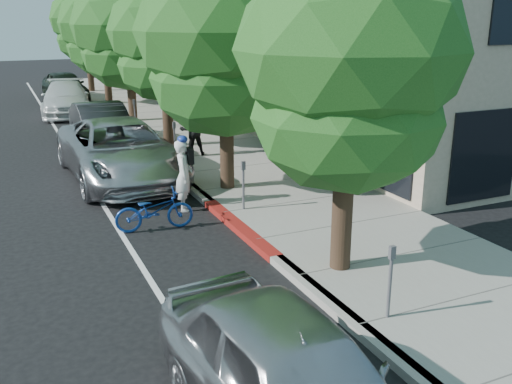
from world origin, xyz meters
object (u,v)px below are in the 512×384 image
street_tree_4 (103,25)px  cyclist (184,175)px  street_tree_3 (127,27)px  silver_suv (120,151)px  near_car_a (291,382)px  pedestrian (192,130)px  bicycle (154,210)px  street_tree_0 (350,56)px  street_tree_5 (86,20)px  street_tree_1 (225,34)px  dark_suv_far (65,86)px  street_tree_2 (164,33)px  dark_sedan (102,126)px  white_pickup (66,99)px

street_tree_4 → cyclist: bearing=-94.8°
street_tree_3 → silver_suv: 10.36m
cyclist → near_car_a: cyclist is taller
pedestrian → bicycle: bearing=68.2°
street_tree_0 → cyclist: (-1.60, 5.00, -3.28)m
street_tree_5 → cyclist: 25.32m
bicycle → street_tree_1: bearing=-46.2°
bicycle → dark_suv_far: (0.73, 23.30, 0.38)m
cyclist → pedestrian: pedestrian is taller
street_tree_2 → dark_suv_far: 15.69m
near_car_a → pedestrian: (3.38, 13.84, 0.24)m
street_tree_1 → near_car_a: size_ratio=1.53×
cyclist → dark_sedan: size_ratio=0.37×
street_tree_5 → pedestrian: bearing=-89.1°
cyclist → silver_suv: 3.68m
street_tree_2 → street_tree_5: 18.00m
street_tree_3 → bicycle: size_ratio=3.98×
bicycle → silver_suv: size_ratio=0.28×
street_tree_3 → bicycle: (-2.70, -14.12, -3.92)m
street_tree_0 → silver_suv: (-2.50, 8.57, -3.30)m
near_car_a → street_tree_4: bearing=79.1°
cyclist → pedestrian: 5.49m
dark_suv_far → silver_suv: bearing=-97.3°
street_tree_1 → dark_suv_far: size_ratio=1.44×
street_tree_0 → white_pickup: size_ratio=1.22×
street_tree_3 → silver_suv: size_ratio=1.12×
bicycle → street_tree_5: bearing=-0.1°
near_car_a → cyclist: bearing=75.9°
street_tree_4 → near_car_a: (-3.06, -27.70, -3.58)m
street_tree_2 → silver_suv: size_ratio=1.05×
street_tree_1 → street_tree_4: bearing=90.0°
street_tree_4 → street_tree_5: bearing=90.0°
street_tree_3 → silver_suv: bearing=-104.9°
silver_suv → street_tree_0: bearing=-75.6°
silver_suv → white_pickup: silver_suv is taller
near_car_a → street_tree_1: bearing=67.9°
street_tree_1 → silver_suv: bearing=134.2°
near_car_a → street_tree_2: bearing=74.3°
street_tree_1 → cyclist: bearing=-148.0°
street_tree_5 → pedestrian: size_ratio=4.13×
street_tree_0 → dark_sedan: size_ratio=1.34×
cyclist → street_tree_0: bearing=-142.6°
street_tree_5 → cyclist: size_ratio=3.98×
street_tree_5 → dark_suv_far: 5.08m
pedestrian → cyclist: bearing=73.5°
cyclist → bicycle: bearing=155.1°
street_tree_4 → dark_suv_far: street_tree_4 is taller
street_tree_4 → dark_sedan: (-2.22, -10.67, -3.55)m
dark_sedan → pedestrian: pedestrian is taller
bicycle → street_tree_0: bearing=-139.4°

